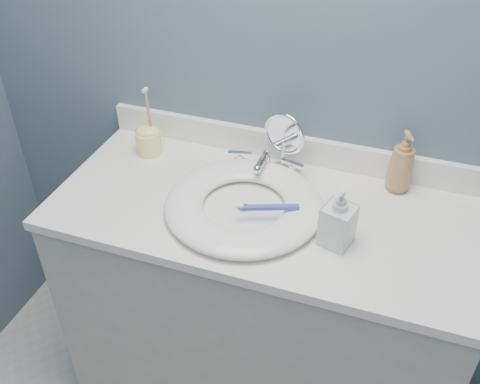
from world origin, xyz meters
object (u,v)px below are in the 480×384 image
at_px(soap_bottle_clear, 339,217).
at_px(toothbrush_holder, 148,139).
at_px(soap_bottle_amber, 402,162).
at_px(makeup_mirror, 284,140).

relative_size(soap_bottle_clear, toothbrush_holder, 0.74).
relative_size(soap_bottle_amber, soap_bottle_clear, 1.11).
distance_m(makeup_mirror, soap_bottle_clear, 0.35).
distance_m(soap_bottle_amber, soap_bottle_clear, 0.32).
bearing_deg(soap_bottle_amber, toothbrush_holder, 160.59).
bearing_deg(soap_bottle_clear, makeup_mirror, 144.44).
xyz_separation_m(makeup_mirror, toothbrush_holder, (-0.44, -0.05, -0.06)).
xyz_separation_m(soap_bottle_amber, toothbrush_holder, (-0.79, -0.07, -0.04)).
bearing_deg(soap_bottle_clear, soap_bottle_amber, 82.07).
height_order(soap_bottle_amber, toothbrush_holder, toothbrush_holder).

